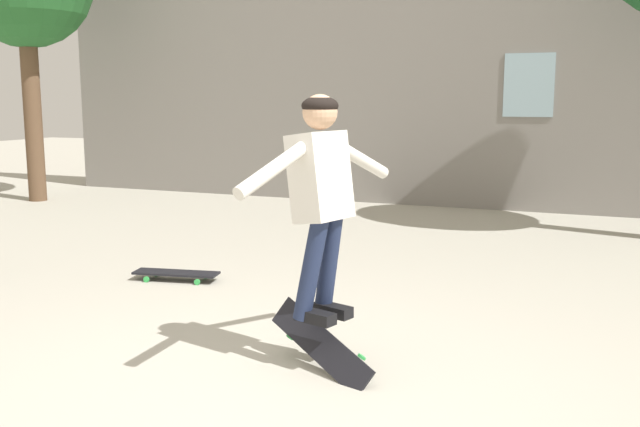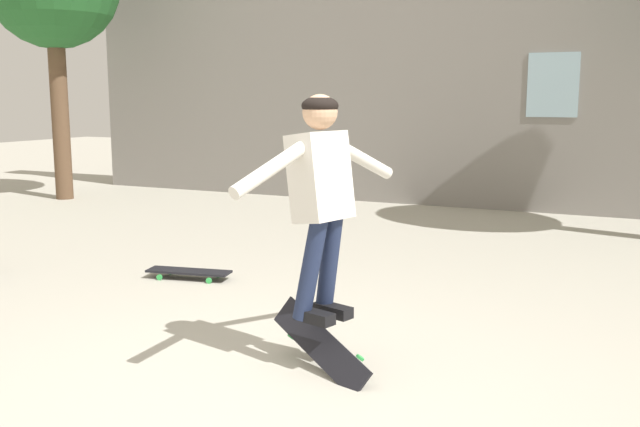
{
  "view_description": "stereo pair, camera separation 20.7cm",
  "coord_description": "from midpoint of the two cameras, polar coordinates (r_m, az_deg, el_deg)",
  "views": [
    {
      "loc": [
        1.72,
        -3.45,
        1.66
      ],
      "look_at": [
        0.12,
        0.47,
        0.97
      ],
      "focal_mm": 40.0,
      "sensor_mm": 36.0,
      "label": 1
    },
    {
      "loc": [
        1.91,
        -3.37,
        1.66
      ],
      "look_at": [
        0.12,
        0.47,
        0.97
      ],
      "focal_mm": 40.0,
      "sensor_mm": 36.0,
      "label": 2
    }
  ],
  "objects": [
    {
      "name": "ground_plane",
      "position": [
        4.21,
        -5.49,
        -14.04
      ],
      "size": [
        40.0,
        40.0,
        0.0
      ],
      "primitive_type": "plane",
      "color": "#B2AD9E"
    },
    {
      "name": "skateboard_flipping",
      "position": [
        4.44,
        -1.29,
        -10.47
      ],
      "size": [
        0.81,
        0.46,
        0.43
      ],
      "rotation": [
        0.0,
        0.0,
        -0.48
      ],
      "color": "black"
    },
    {
      "name": "skater",
      "position": [
        4.27,
        -1.38,
        2.1
      ],
      "size": [
        0.47,
        1.36,
        1.37
      ],
      "rotation": [
        0.0,
        0.0,
        -0.29
      ],
      "color": "silver"
    },
    {
      "name": "skateboard_resting",
      "position": [
        6.7,
        -12.31,
        -4.69
      ],
      "size": [
        0.81,
        0.35,
        0.08
      ],
      "rotation": [
        0.0,
        0.0,
        0.19
      ],
      "color": "black",
      "rests_on": "ground_plane"
    },
    {
      "name": "building_backdrop",
      "position": [
        11.04,
        12.93,
        12.3
      ],
      "size": [
        15.62,
        0.52,
        5.77
      ],
      "color": "gray",
      "rests_on": "ground_plane"
    }
  ]
}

